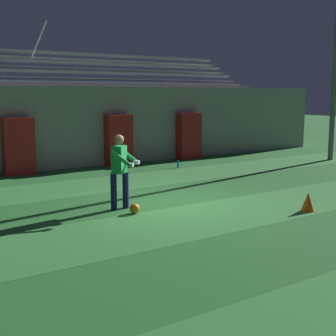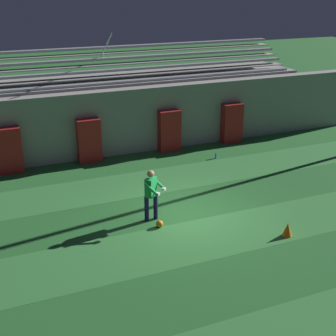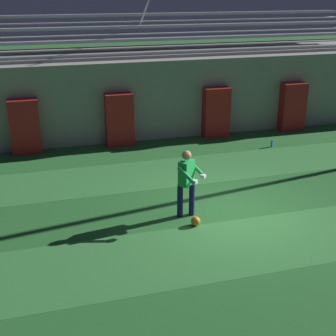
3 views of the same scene
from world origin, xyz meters
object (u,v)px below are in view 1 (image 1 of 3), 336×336
Objects in this scene: padding_pillar_far_right at (189,136)px; traffic_cone at (308,202)px; goalkeeper at (120,167)px; padding_pillar_gate_left at (19,146)px; padding_pillar_gate_right at (119,140)px; soccer_ball at (135,209)px; water_bottle at (178,164)px.

padding_pillar_far_right reaches higher than traffic_cone.
padding_pillar_far_right is 8.43m from goalkeeper.
padding_pillar_gate_right is (3.57, 0.00, 0.00)m from padding_pillar_gate_left.
padding_pillar_far_right is 8.23× the size of soccer_ball.
padding_pillar_gate_left is at bearing 115.15° from traffic_cone.
soccer_ball is at bearing -84.56° from padding_pillar_gate_left.
padding_pillar_gate_left is at bearing 180.00° from padding_pillar_far_right.
padding_pillar_far_right reaches higher than soccer_ball.
soccer_ball is 3.81m from traffic_cone.
padding_pillar_gate_right is 1.08× the size of goalkeeper.
water_bottle is at bearing 46.59° from soccer_ball.
traffic_cone reaches higher than water_bottle.
padding_pillar_gate_right reaches higher than goalkeeper.
padding_pillar_gate_right is at bearing 130.58° from water_bottle.
padding_pillar_gate_left is 7.55× the size of water_bottle.
traffic_cone is 1.75× the size of water_bottle.
padding_pillar_gate_left is at bearing 161.50° from water_bottle.
water_bottle is (-1.69, -1.67, -0.79)m from padding_pillar_far_right.
padding_pillar_far_right is at bearing 71.20° from traffic_cone.
padding_pillar_gate_left is 5.34m from water_bottle.
padding_pillar_gate_right is at bearing 0.00° from padding_pillar_gate_left.
goalkeeper is 7.59× the size of soccer_ball.
goalkeeper is at bearing -117.55° from padding_pillar_gate_right.
padding_pillar_gate_left is 8.23× the size of soccer_ball.
padding_pillar_far_right is at bearing 0.00° from padding_pillar_gate_right.
traffic_cone is (3.28, -1.93, 0.10)m from soccer_ball.
soccer_ball is at bearing -115.13° from padding_pillar_gate_right.
traffic_cone is (0.31, -8.26, -0.70)m from padding_pillar_gate_right.
soccer_ball is (-2.97, -6.33, -0.80)m from padding_pillar_gate_right.
padding_pillar_gate_right is 8.23× the size of soccer_ball.
soccer_ball is at bearing -133.41° from water_bottle.
padding_pillar_gate_left is at bearing 95.44° from soccer_ball.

